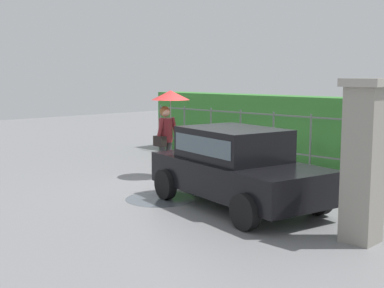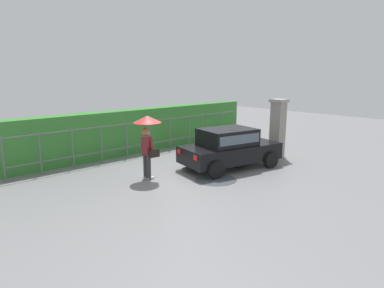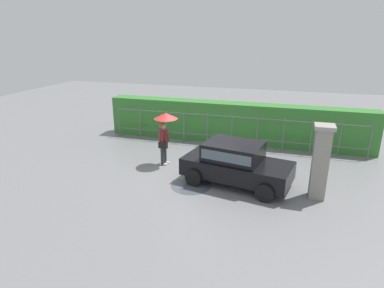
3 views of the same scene
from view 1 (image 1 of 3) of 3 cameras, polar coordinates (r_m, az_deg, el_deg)
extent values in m
plane|color=slate|center=(11.13, 1.16, -5.12)|extent=(40.00, 40.00, 0.00)
cube|color=black|center=(9.66, 5.10, -3.60)|extent=(3.95, 2.32, 0.60)
cube|color=black|center=(9.68, 4.59, 0.03)|extent=(2.14, 1.78, 0.60)
cube|color=#4C5B66|center=(9.67, 4.59, 0.14)|extent=(2.00, 1.77, 0.33)
cylinder|color=black|center=(9.39, 13.92, -5.88)|extent=(0.62, 0.29, 0.60)
cylinder|color=black|center=(8.26, 5.91, -7.54)|extent=(0.62, 0.29, 0.60)
cylinder|color=black|center=(11.19, 4.47, -3.50)|extent=(0.62, 0.29, 0.60)
cylinder|color=black|center=(10.26, -2.98, -4.51)|extent=(0.62, 0.29, 0.60)
cube|color=red|center=(11.43, 1.47, -1.06)|extent=(0.10, 0.21, 0.16)
cube|color=red|center=(10.84, -3.31, -1.54)|extent=(0.10, 0.21, 0.16)
cylinder|color=#333333|center=(12.54, -2.57, -1.67)|extent=(0.15, 0.15, 0.86)
cylinder|color=#333333|center=(12.42, -3.31, -1.76)|extent=(0.15, 0.15, 0.86)
cube|color=white|center=(12.56, -2.40, -3.46)|extent=(0.26, 0.10, 0.08)
cube|color=white|center=(12.45, -3.13, -3.57)|extent=(0.26, 0.10, 0.08)
cylinder|color=maroon|center=(12.39, -2.96, 1.57)|extent=(0.34, 0.34, 0.58)
sphere|color=#DBAD89|center=(12.35, -2.98, 3.56)|extent=(0.22, 0.22, 0.22)
sphere|color=olive|center=(12.37, -3.06, 3.66)|extent=(0.25, 0.25, 0.25)
cylinder|color=maroon|center=(12.45, -1.93, 1.74)|extent=(0.11, 0.23, 0.56)
cylinder|color=maroon|center=(12.19, -3.57, 1.61)|extent=(0.11, 0.23, 0.56)
cylinder|color=#B2B2B7|center=(12.32, -2.40, 3.15)|extent=(0.02, 0.02, 0.77)
cone|color=red|center=(12.29, -2.41, 5.47)|extent=(0.92, 0.92, 0.23)
cube|color=black|center=(12.17, -3.60, 0.32)|extent=(0.35, 0.19, 0.24)
cube|color=gray|center=(7.89, 18.57, -2.31)|extent=(0.48, 0.48, 2.30)
cube|color=#9E998E|center=(7.78, 18.95, 6.51)|extent=(0.60, 0.60, 0.12)
cylinder|color=#59605B|center=(17.00, -3.54, 1.86)|extent=(0.05, 0.05, 1.50)
cylinder|color=#59605B|center=(16.15, -0.86, 1.57)|extent=(0.05, 0.05, 1.50)
cylinder|color=#59605B|center=(15.34, 2.12, 1.25)|extent=(0.05, 0.05, 1.50)
cylinder|color=#59605B|center=(14.58, 5.41, 0.88)|extent=(0.05, 0.05, 1.50)
cylinder|color=#59605B|center=(13.87, 9.05, 0.48)|extent=(0.05, 0.05, 1.50)
cylinder|color=#59605B|center=(13.23, 13.06, 0.03)|extent=(0.05, 0.05, 1.50)
cylinder|color=#59605B|center=(12.66, 17.46, -0.47)|extent=(0.05, 0.05, 1.50)
cube|color=#59605B|center=(13.16, 13.15, 2.92)|extent=(11.52, 0.03, 0.04)
cube|color=#59605B|center=(13.27, 13.02, -1.26)|extent=(11.52, 0.03, 0.04)
cube|color=#387F33|center=(13.88, 14.84, 1.15)|extent=(12.52, 0.90, 1.90)
cylinder|color=#4C545B|center=(10.34, -3.58, -6.12)|extent=(1.39, 1.39, 0.00)
camera|label=2|loc=(15.44, -47.78, 8.93)|focal=31.40mm
camera|label=3|loc=(6.24, -84.11, 25.67)|focal=30.85mm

